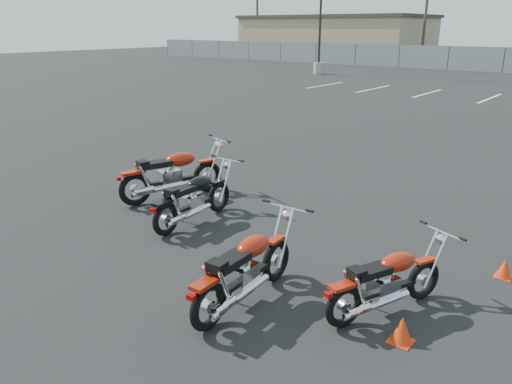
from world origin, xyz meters
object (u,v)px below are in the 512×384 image
Objects in this scene: motorcycle_second_black at (194,199)px; motorcycle_rear_red at (387,282)px; motorcycle_third_red at (245,269)px; motorcycle_front_red at (172,174)px.

motorcycle_second_black is 3.87m from motorcycle_rear_red.
motorcycle_third_red is (2.38, -1.49, 0.01)m from motorcycle_second_black.
motorcycle_third_red is (3.64, -2.15, -0.05)m from motorcycle_front_red.
motorcycle_second_black is 2.81m from motorcycle_third_red.
motorcycle_second_black is 0.97× the size of motorcycle_third_red.
motorcycle_rear_red is (1.44, 0.86, -0.05)m from motorcycle_third_red.
motorcycle_third_red is at bearing -32.08° from motorcycle_second_black.
motorcycle_front_red reaches higher than motorcycle_second_black.
motorcycle_third_red reaches higher than motorcycle_second_black.
motorcycle_third_red is 1.68m from motorcycle_rear_red.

